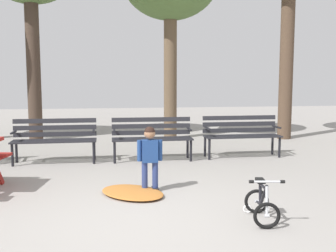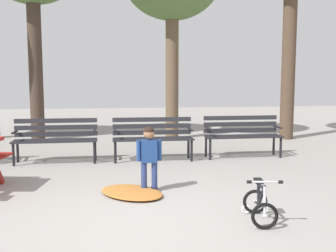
# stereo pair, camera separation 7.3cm
# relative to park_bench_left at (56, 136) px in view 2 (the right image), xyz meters

# --- Properties ---
(ground) EXTENTS (36.00, 36.00, 0.00)m
(ground) POSITION_rel_park_bench_left_xyz_m (1.32, -3.57, -0.51)
(ground) COLOR gray
(park_bench_left) EXTENTS (1.60, 0.47, 0.85)m
(park_bench_left) POSITION_rel_park_bench_left_xyz_m (0.00, 0.00, 0.00)
(park_bench_left) COLOR #232328
(park_bench_left) RESTS_ON ground
(park_bench_right) EXTENTS (1.61, 0.48, 0.85)m
(park_bench_right) POSITION_rel_park_bench_left_xyz_m (1.90, -0.03, 0.00)
(park_bench_right) COLOR #232328
(park_bench_right) RESTS_ON ground
(park_bench_far_right) EXTENTS (1.60, 0.47, 0.85)m
(park_bench_far_right) POSITION_rel_park_bench_left_xyz_m (3.80, 0.07, 0.00)
(park_bench_far_right) COLOR #232328
(park_bench_far_right) RESTS_ON ground
(child_standing) EXTENTS (0.36, 0.16, 0.96)m
(child_standing) POSITION_rel_park_bench_left_xyz_m (1.62, -2.33, 0.04)
(child_standing) COLOR navy
(child_standing) RESTS_ON ground
(kids_bicycle) EXTENTS (0.43, 0.60, 0.54)m
(kids_bicycle) POSITION_rel_park_bench_left_xyz_m (2.77, -3.72, -0.31)
(kids_bicycle) COLOR black
(kids_bicycle) RESTS_ON ground
(leaf_pile) EXTENTS (1.19, 1.21, 0.07)m
(leaf_pile) POSITION_rel_park_bench_left_xyz_m (1.36, -2.45, -0.48)
(leaf_pile) COLOR #B26B2D
(leaf_pile) RESTS_ON ground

